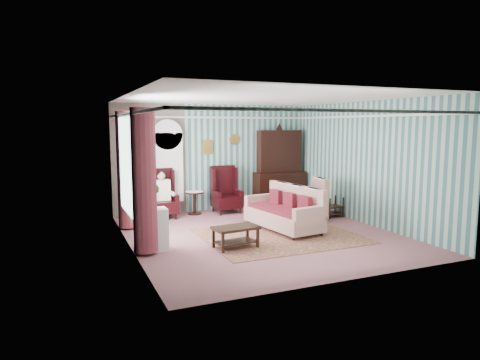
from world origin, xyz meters
name	(u,v)px	position (x,y,z in m)	size (l,w,h in m)	color
floor	(261,234)	(0.00, 0.00, 0.00)	(6.00, 6.00, 0.00)	#854D53
room_shell	(231,141)	(-0.62, 0.18, 2.01)	(5.53, 6.02, 2.91)	#366361
bookcase	(168,172)	(-1.35, 2.84, 1.12)	(0.80, 0.28, 2.24)	silver
dresser_hutch	(280,166)	(1.90, 2.72, 1.18)	(1.50, 0.56, 2.36)	black
wingback_left	(162,194)	(-1.60, 2.45, 0.62)	(0.76, 0.80, 1.25)	black
wingback_right	(227,190)	(0.15, 2.45, 0.62)	(0.76, 0.80, 1.25)	black
seated_woman	(162,195)	(-1.60, 2.45, 0.59)	(0.44, 0.40, 1.18)	silver
round_side_table	(195,203)	(-0.70, 2.60, 0.30)	(0.50, 0.50, 0.60)	black
nest_table	(333,206)	(2.47, 0.90, 0.27)	(0.45, 0.38, 0.54)	black
plant_stand	(152,230)	(-2.40, -0.30, 0.40)	(0.55, 0.35, 0.80)	white
rug	(280,236)	(0.30, -0.30, 0.01)	(3.20, 2.60, 0.01)	#511B1D
sofa	(283,207)	(0.64, 0.20, 0.52)	(2.00, 1.08, 1.03)	#C3B997
floral_armchair	(307,199)	(1.65, 0.79, 0.54)	(0.87, 0.73, 1.07)	#B5AB8C
coffee_table	(236,237)	(-0.90, -0.73, 0.21)	(0.85, 0.50, 0.42)	black
potted_plant_a	(151,200)	(-2.44, -0.44, 0.99)	(0.34, 0.30, 0.38)	#1A4F18
potted_plant_b	(153,196)	(-2.34, -0.18, 1.02)	(0.24, 0.19, 0.43)	#1F4C17
potted_plant_c	(144,197)	(-2.51, -0.21, 1.01)	(0.23, 0.23, 0.42)	#20591C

